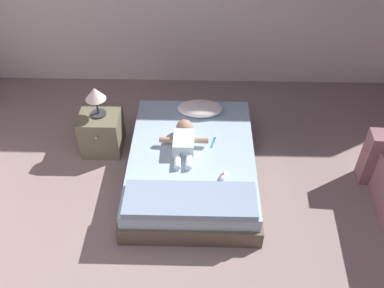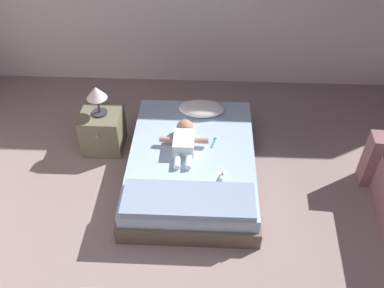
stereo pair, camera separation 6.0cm
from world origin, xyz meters
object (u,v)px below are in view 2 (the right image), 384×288
object	(u,v)px
lamp	(96,94)
baby	(184,139)
bed	(192,164)
nightstand	(103,130)
pillow	(201,109)
baby_bottle	(223,176)
toothbrush	(214,142)

from	to	relation	value
lamp	baby	bearing A→B (deg)	-19.06
bed	nightstand	distance (m)	1.06
pillow	baby	bearing A→B (deg)	-106.33
baby	nightstand	xyz separation A→B (m)	(-0.89, 0.31, -0.18)
bed	lamp	size ratio (longest dim) A/B	5.30
bed	lamp	xyz separation A→B (m)	(-0.98, 0.41, 0.53)
pillow	nightstand	world-z (taller)	nightstand
baby	lamp	distance (m)	0.99
bed	lamp	world-z (taller)	lamp
pillow	baby	xyz separation A→B (m)	(-0.16, -0.53, 0.02)
bed	baby_bottle	size ratio (longest dim) A/B	16.48
toothbrush	lamp	world-z (taller)	lamp
pillow	lamp	size ratio (longest dim) A/B	1.49
lamp	baby_bottle	bearing A→B (deg)	-30.37
bed	toothbrush	bearing A→B (deg)	34.31
bed	baby_bottle	distance (m)	0.49
pillow	baby_bottle	world-z (taller)	pillow
toothbrush	baby	bearing A→B (deg)	-170.43
baby_bottle	bed	bearing A→B (deg)	131.20
baby	toothbrush	xyz separation A→B (m)	(0.30, 0.05, -0.06)
toothbrush	lamp	xyz separation A→B (m)	(-1.19, 0.26, 0.36)
baby_bottle	lamp	bearing A→B (deg)	149.63
lamp	pillow	bearing A→B (deg)	12.01
pillow	baby	distance (m)	0.56
lamp	baby_bottle	size ratio (longest dim) A/B	3.11
bed	lamp	distance (m)	1.18
bed	baby	distance (m)	0.27
toothbrush	nightstand	world-z (taller)	nightstand
nightstand	baby_bottle	xyz separation A→B (m)	(1.27, -0.75, 0.13)
pillow	baby_bottle	distance (m)	1.00
nightstand	baby_bottle	bearing A→B (deg)	-30.37
baby_bottle	baby	bearing A→B (deg)	130.95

